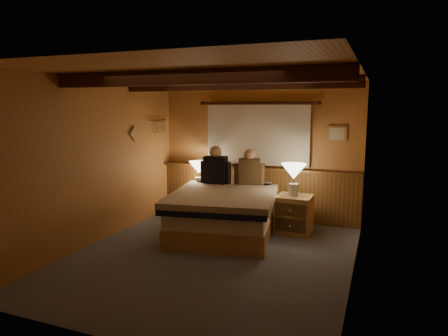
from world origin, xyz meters
The scene contains 19 objects.
floor centered at (0.00, 0.00, 0.00)m, with size 4.20×4.20×0.00m, color #4F545D.
ceiling centered at (0.00, 0.00, 2.40)m, with size 4.20×4.20×0.00m, color #E09254.
wall_back centered at (0.00, 2.10, 1.20)m, with size 3.60×3.60×0.00m, color #BB8943.
wall_left centered at (-1.80, 0.00, 1.20)m, with size 4.20×4.20×0.00m, color #BB8943.
wall_right centered at (1.80, 0.00, 1.20)m, with size 4.20×4.20×0.00m, color #BB8943.
wall_front centered at (0.00, -2.10, 1.20)m, with size 3.60×3.60×0.00m, color #BB8943.
wainscot centered at (0.00, 2.04, 0.49)m, with size 3.60×0.23×0.94m.
curtain_window centered at (0.00, 2.03, 1.52)m, with size 2.18×0.09×1.11m.
ceiling_beams centered at (0.00, 0.15, 2.31)m, with size 3.60×1.65×0.16m.
coat_rail centered at (-1.72, 1.58, 1.67)m, with size 0.05×0.55×0.24m.
framed_print centered at (1.35, 2.08, 1.55)m, with size 0.30×0.04×0.25m.
bed centered at (-0.20, 0.99, 0.35)m, with size 1.84×2.22×0.68m.
nightstand_left centered at (-0.99, 1.74, 0.28)m, with size 0.58×0.53×0.56m.
nightstand_right centered at (0.80, 1.45, 0.30)m, with size 0.56×0.50×0.59m.
lamp_left centered at (-0.99, 1.72, 0.88)m, with size 0.35×0.35×0.46m.
lamp_right centered at (0.78, 1.45, 0.96)m, with size 0.39×0.39×0.51m.
person_left centered at (-0.60, 1.57, 0.95)m, with size 0.56×0.24×0.68m.
person_right centered at (-0.03, 1.71, 0.93)m, with size 0.51×0.29×0.63m.
duffel_bag centered at (-0.84, 1.56, 0.14)m, with size 0.51×0.36×0.33m.
Camera 1 is at (2.04, -4.69, 1.99)m, focal length 32.00 mm.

